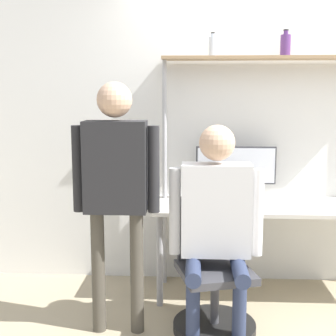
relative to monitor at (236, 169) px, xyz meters
The scene contains 12 objects.
ground_plane 1.16m from the monitor, 52.53° to the right, with size 12.00×12.00×0.00m, color tan.
wall_back 0.55m from the monitor, 27.59° to the left, with size 8.00×0.06×2.70m.
desk 0.51m from the monitor, 22.03° to the right, with size 2.03×0.62×0.74m.
shelf_unit 0.69m from the monitor, ahead, with size 1.93×0.22×1.88m.
monitor is the anchor object (origin of this frame).
laptop 0.36m from the monitor, 137.17° to the right, with size 0.35×0.23×0.24m.
cell_phone 0.37m from the monitor, 72.26° to the right, with size 0.07×0.15×0.01m.
office_chair 1.05m from the monitor, 105.67° to the right, with size 0.57×0.57×0.89m.
person_seated 0.81m from the monitor, 104.13° to the right, with size 0.62×0.48×1.40m.
person_standing 1.16m from the monitor, 136.70° to the right, with size 0.57×0.23×1.67m.
bottle_purple 1.04m from the monitor, ahead, with size 0.08×0.08×0.20m.
bottle_clear 0.99m from the monitor, 168.18° to the left, with size 0.06×0.06×0.18m.
Camera 1 is at (-0.72, -3.27, 1.60)m, focal length 50.00 mm.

